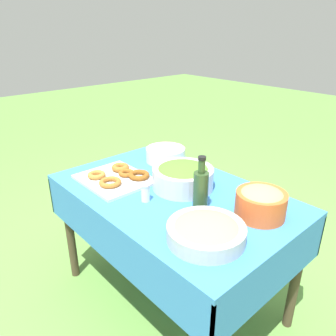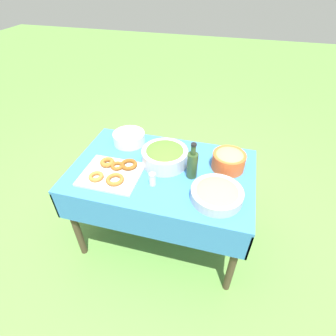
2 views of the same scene
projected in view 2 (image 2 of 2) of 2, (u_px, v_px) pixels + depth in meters
The scene contains 9 objects.
ground_plane at pixel (163, 233), 2.25m from camera, with size 14.00×14.00×0.00m, color #609342.
picnic_table at pixel (162, 180), 1.87m from camera, with size 1.25×0.79×0.71m.
salad_bowl at pixel (164, 155), 1.81m from camera, with size 0.32×0.32×0.13m.
pasta_bowl at pixel (217, 194), 1.56m from camera, with size 0.31×0.31×0.08m.
donut_platter at pixel (113, 172), 1.75m from camera, with size 0.38×0.35×0.05m.
plate_stack at pixel (129, 138), 2.03m from camera, with size 0.24×0.24×0.08m.
olive_oil_bottle at pixel (192, 164), 1.68m from camera, with size 0.07×0.07×0.26m.
bread_bowl at pixel (229, 160), 1.77m from camera, with size 0.22×0.22×0.14m.
salt_shaker at pixel (152, 179), 1.66m from camera, with size 0.04×0.04×0.09m.
Camera 2 is at (0.40, -1.33, 1.86)m, focal length 28.00 mm.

